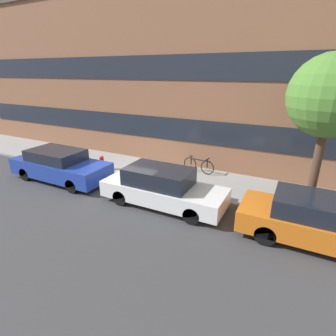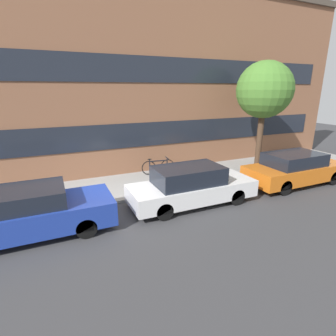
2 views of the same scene
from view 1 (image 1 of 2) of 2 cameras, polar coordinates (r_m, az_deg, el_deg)
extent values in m
plane|color=#38383A|center=(11.81, -10.26, -2.86)|extent=(56.00, 56.00, 0.00)
cube|color=gray|center=(12.91, -6.34, -0.34)|extent=(28.00, 2.97, 0.11)
cube|color=brown|center=(13.74, -2.42, 19.20)|extent=(28.00, 0.90, 8.64)
cube|color=#1E232D|center=(13.60, -3.24, 8.91)|extent=(25.76, 0.04, 1.10)
cube|color=#1E232D|center=(13.33, -3.50, 21.01)|extent=(25.76, 0.04, 1.10)
cube|color=#1E3899|center=(12.51, -22.29, -0.01)|extent=(4.56, 1.72, 0.69)
cube|color=black|center=(12.47, -23.20, 2.63)|extent=(2.37, 1.51, 0.47)
cylinder|color=black|center=(12.13, -15.00, -1.16)|extent=(0.57, 0.18, 0.57)
cylinder|color=black|center=(11.13, -20.21, -3.72)|extent=(0.57, 0.18, 0.57)
cylinder|color=black|center=(14.10, -23.64, 0.82)|extent=(0.57, 0.18, 0.57)
cylinder|color=black|center=(13.26, -28.65, -1.20)|extent=(0.57, 0.18, 0.57)
cube|color=silver|center=(9.44, -1.00, -5.27)|extent=(4.49, 1.61, 0.58)
cube|color=black|center=(9.28, -2.00, -1.77)|extent=(2.33, 1.42, 0.59)
cylinder|color=black|center=(9.65, 8.39, -6.38)|extent=(0.57, 0.18, 0.57)
cylinder|color=black|center=(8.46, 5.16, -10.33)|extent=(0.57, 0.18, 0.57)
cylinder|color=black|center=(10.74, -5.77, -3.38)|extent=(0.57, 0.18, 0.57)
cylinder|color=black|center=(9.69, -10.34, -6.38)|extent=(0.57, 0.18, 0.57)
cube|color=#D16619|center=(8.59, 30.72, -10.93)|extent=(4.52, 1.71, 0.63)
cube|color=black|center=(8.32, 30.20, -7.35)|extent=(2.35, 1.51, 0.51)
cylinder|color=black|center=(9.33, 21.70, -8.61)|extent=(0.60, 0.18, 0.60)
cylinder|color=black|center=(8.00, 20.42, -13.52)|extent=(0.60, 0.18, 0.60)
cylinder|color=red|center=(13.12, -14.08, -0.16)|extent=(0.30, 0.30, 0.04)
cylinder|color=red|center=(13.03, -14.17, 0.93)|extent=(0.21, 0.21, 0.49)
sphere|color=red|center=(12.94, -14.28, 2.14)|extent=(0.22, 0.22, 0.22)
cylinder|color=red|center=(13.13, -14.80, 1.25)|extent=(0.16, 0.08, 0.08)
cylinder|color=red|center=(12.90, -13.57, 1.02)|extent=(0.16, 0.08, 0.08)
torus|color=black|center=(12.11, 8.56, 0.07)|extent=(0.66, 0.12, 0.66)
torus|color=black|center=(12.49, 4.84, 0.87)|extent=(0.66, 0.12, 0.66)
cylinder|color=black|center=(12.19, 6.73, 1.78)|extent=(0.86, 0.16, 0.06)
cylinder|color=black|center=(12.41, 5.05, 1.64)|extent=(0.06, 0.06, 0.37)
cylinder|color=black|center=(12.05, 8.53, 0.92)|extent=(0.06, 0.06, 0.37)
ellipsoid|color=black|center=(12.34, 5.08, 2.60)|extent=(0.21, 0.10, 0.05)
cylinder|color=black|center=(11.98, 8.58, 1.90)|extent=(0.10, 0.44, 0.05)
cylinder|color=#473323|center=(9.91, 29.53, 0.38)|extent=(0.27, 0.27, 3.09)
sphere|color=#477A2D|center=(9.49, 31.91, 13.18)|extent=(2.52, 2.52, 2.52)
camera|label=2|loc=(8.34, -62.82, 4.78)|focal=28.00mm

